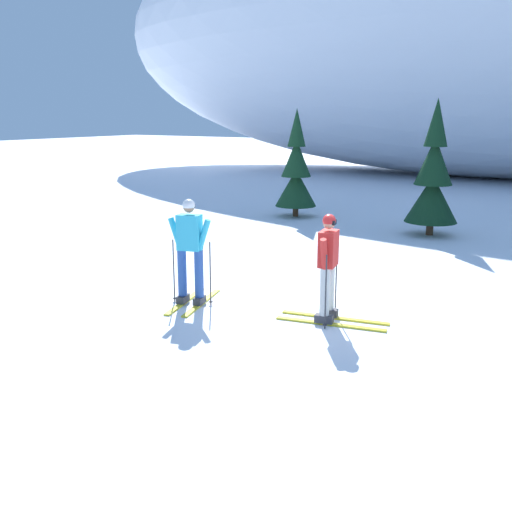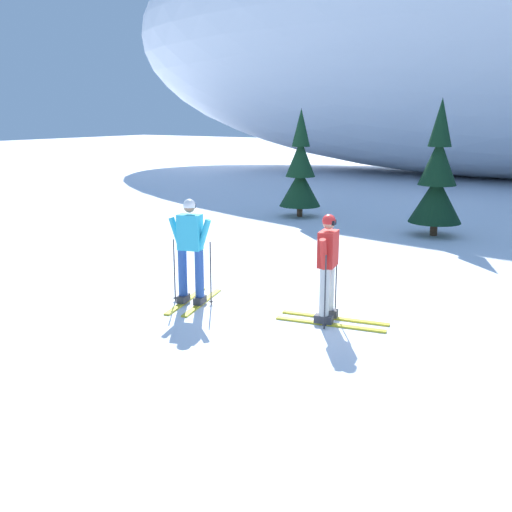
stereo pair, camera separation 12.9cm
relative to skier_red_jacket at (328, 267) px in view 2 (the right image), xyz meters
name	(u,v)px [view 2 (the right image)]	position (x,y,z in m)	size (l,w,h in m)	color
ground_plane	(328,310)	(-0.23, 0.53, -0.88)	(120.00, 120.00, 0.00)	white
skier_red_jacket	(328,267)	(0.00, 0.00, 0.00)	(1.77, 0.78, 1.70)	gold
skier_cyan_jacket	(191,250)	(-2.33, -0.45, 0.07)	(0.81, 1.60, 1.81)	gold
pine_tree_far_left	(300,172)	(-5.05, 8.39, 0.52)	(1.29, 1.29, 3.33)	#47301E
pine_tree_center_left	(437,179)	(-0.60, 7.66, 0.62)	(1.38, 1.38, 3.57)	#47301E
snow_ridge_background	(511,12)	(-2.31, 24.20, 7.02)	(44.64, 17.95, 15.81)	white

